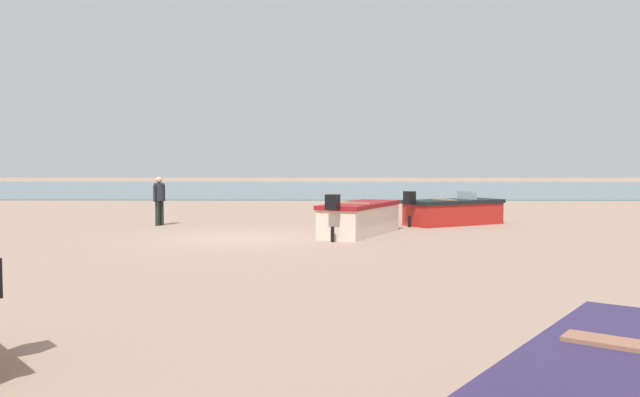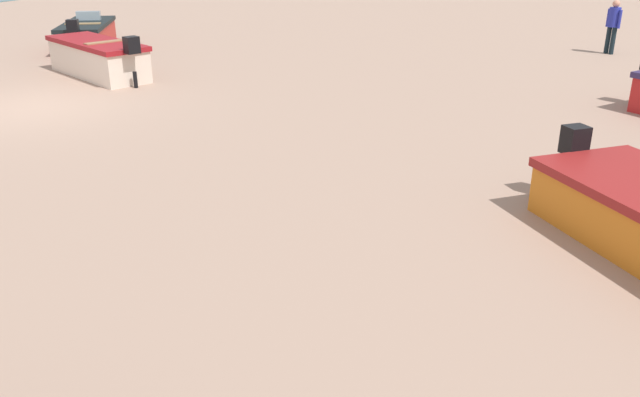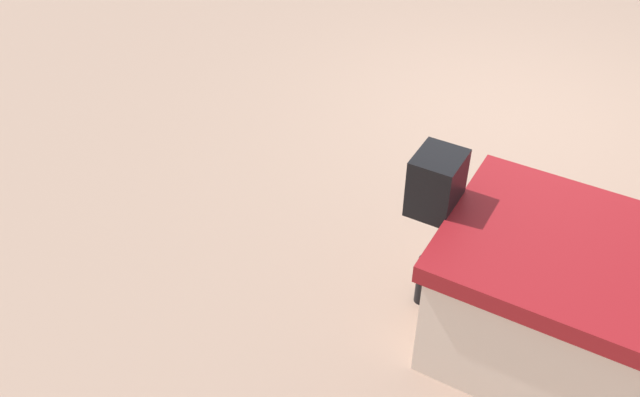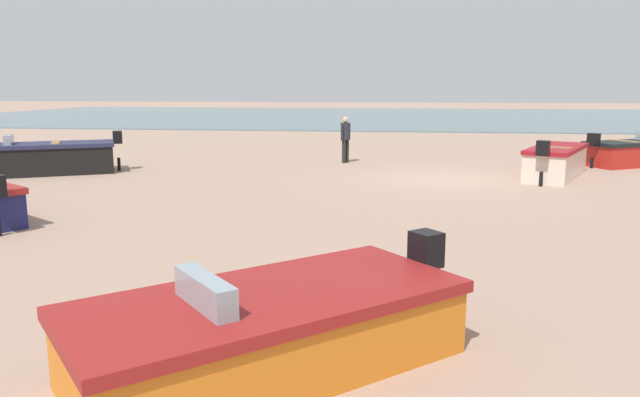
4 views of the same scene
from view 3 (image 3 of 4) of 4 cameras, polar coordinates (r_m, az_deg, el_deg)
The scene contains 1 object.
ground_plane at distance 6.95m, azimuth 15.39°, elevation 6.25°, with size 160.00×160.00×0.00m, color #A3826F.
Camera 3 is at (-5.79, 1.31, 3.61)m, focal length 38.75 mm.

